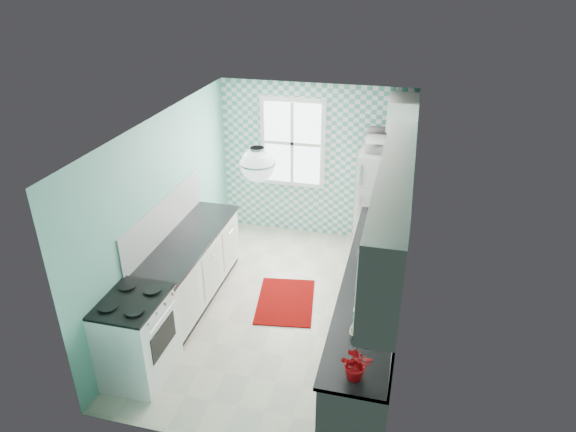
% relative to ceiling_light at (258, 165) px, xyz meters
% --- Properties ---
extents(floor, '(3.00, 4.40, 0.02)m').
position_rel_ceiling_light_xyz_m(floor, '(0.00, 0.80, -2.33)').
color(floor, beige).
rests_on(floor, ground).
extents(ceiling, '(3.00, 4.40, 0.02)m').
position_rel_ceiling_light_xyz_m(ceiling, '(0.00, 0.80, 0.19)').
color(ceiling, white).
rests_on(ceiling, wall_back).
extents(wall_back, '(3.00, 0.02, 2.50)m').
position_rel_ceiling_light_xyz_m(wall_back, '(0.00, 3.01, -1.07)').
color(wall_back, '#68B2A1').
rests_on(wall_back, floor).
extents(wall_front, '(3.00, 0.02, 2.50)m').
position_rel_ceiling_light_xyz_m(wall_front, '(0.00, -1.41, -1.07)').
color(wall_front, '#68B2A1').
rests_on(wall_front, floor).
extents(wall_left, '(0.02, 4.40, 2.50)m').
position_rel_ceiling_light_xyz_m(wall_left, '(-1.51, 0.80, -1.07)').
color(wall_left, '#68B2A1').
rests_on(wall_left, floor).
extents(wall_right, '(0.02, 4.40, 2.50)m').
position_rel_ceiling_light_xyz_m(wall_right, '(1.51, 0.80, -1.07)').
color(wall_right, '#68B2A1').
rests_on(wall_right, floor).
extents(accent_wall, '(3.00, 0.01, 2.50)m').
position_rel_ceiling_light_xyz_m(accent_wall, '(0.00, 2.99, -1.07)').
color(accent_wall, '#54A598').
rests_on(accent_wall, wall_back).
extents(window, '(1.04, 0.05, 1.44)m').
position_rel_ceiling_light_xyz_m(window, '(-0.35, 2.96, -0.77)').
color(window, white).
rests_on(window, wall_back).
extents(backsplash_right, '(0.02, 3.60, 0.51)m').
position_rel_ceiling_light_xyz_m(backsplash_right, '(1.49, 0.40, -1.13)').
color(backsplash_right, white).
rests_on(backsplash_right, wall_right).
extents(backsplash_left, '(0.02, 2.15, 0.51)m').
position_rel_ceiling_light_xyz_m(backsplash_left, '(-1.49, 0.73, -1.13)').
color(backsplash_left, white).
rests_on(backsplash_left, wall_left).
extents(upper_cabinets_right, '(0.33, 3.20, 0.90)m').
position_rel_ceiling_light_xyz_m(upper_cabinets_right, '(1.33, 0.20, -0.42)').
color(upper_cabinets_right, white).
rests_on(upper_cabinets_right, wall_right).
extents(upper_cabinet_fridge, '(0.40, 0.74, 0.40)m').
position_rel_ceiling_light_xyz_m(upper_cabinet_fridge, '(1.30, 2.63, -0.07)').
color(upper_cabinet_fridge, white).
rests_on(upper_cabinet_fridge, wall_right).
extents(ceiling_light, '(0.34, 0.34, 0.35)m').
position_rel_ceiling_light_xyz_m(ceiling_light, '(0.00, 0.00, 0.00)').
color(ceiling_light, silver).
rests_on(ceiling_light, ceiling).
extents(base_cabinets_right, '(0.60, 3.60, 0.90)m').
position_rel_ceiling_light_xyz_m(base_cabinets_right, '(1.20, 0.40, -1.87)').
color(base_cabinets_right, white).
rests_on(base_cabinets_right, floor).
extents(countertop_right, '(0.63, 3.60, 0.04)m').
position_rel_ceiling_light_xyz_m(countertop_right, '(1.19, 0.40, -1.40)').
color(countertop_right, black).
rests_on(countertop_right, base_cabinets_right).
extents(base_cabinets_left, '(0.60, 2.15, 0.90)m').
position_rel_ceiling_light_xyz_m(base_cabinets_left, '(-1.20, 0.73, -1.87)').
color(base_cabinets_left, white).
rests_on(base_cabinets_left, floor).
extents(countertop_left, '(0.63, 2.15, 0.04)m').
position_rel_ceiling_light_xyz_m(countertop_left, '(-1.19, 0.73, -1.40)').
color(countertop_left, black).
rests_on(countertop_left, base_cabinets_left).
extents(fridge, '(0.72, 0.72, 1.66)m').
position_rel_ceiling_light_xyz_m(fridge, '(1.11, 2.61, -1.50)').
color(fridge, white).
rests_on(fridge, floor).
extents(stove, '(0.64, 0.80, 0.97)m').
position_rel_ceiling_light_xyz_m(stove, '(-1.20, -0.70, -1.82)').
color(stove, white).
rests_on(stove, floor).
extents(sink, '(0.44, 0.37, 0.53)m').
position_rel_ceiling_light_xyz_m(sink, '(1.20, 1.37, -1.39)').
color(sink, silver).
rests_on(sink, countertop_right).
extents(rug, '(0.89, 1.16, 0.02)m').
position_rel_ceiling_light_xyz_m(rug, '(0.04, 0.95, -2.32)').
color(rug, '#600B05').
rests_on(rug, floor).
extents(dish_towel, '(0.06, 0.24, 0.36)m').
position_rel_ceiling_light_xyz_m(dish_towel, '(0.89, 1.64, -1.84)').
color(dish_towel, '#5CBB9B').
rests_on(dish_towel, base_cabinets_right).
extents(fruit_bowl, '(0.28, 0.28, 0.06)m').
position_rel_ceiling_light_xyz_m(fruit_bowl, '(1.20, -0.63, -1.35)').
color(fruit_bowl, white).
rests_on(fruit_bowl, countertop_right).
extents(potted_plant, '(0.30, 0.27, 0.30)m').
position_rel_ceiling_light_xyz_m(potted_plant, '(1.20, -1.20, -1.23)').
color(potted_plant, '#B02532').
rests_on(potted_plant, countertop_right).
extents(soap_bottle, '(0.12, 0.12, 0.20)m').
position_rel_ceiling_light_xyz_m(soap_bottle, '(1.25, 1.82, -1.28)').
color(soap_bottle, '#A5B3BB').
rests_on(soap_bottle, countertop_right).
extents(microwave, '(0.56, 0.38, 0.31)m').
position_rel_ceiling_light_xyz_m(microwave, '(1.11, 2.62, -0.52)').
color(microwave, silver).
rests_on(microwave, fridge).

